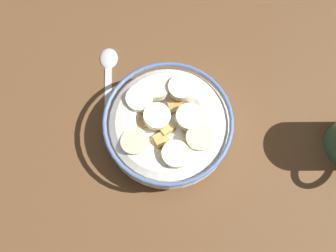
# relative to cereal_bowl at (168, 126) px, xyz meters

# --- Properties ---
(ground_plane) EXTENTS (1.35, 1.35, 0.02)m
(ground_plane) POSITION_rel_cereal_bowl_xyz_m (0.00, 0.00, -0.04)
(ground_plane) COLOR brown
(cereal_bowl) EXTENTS (0.17, 0.17, 0.06)m
(cereal_bowl) POSITION_rel_cereal_bowl_xyz_m (0.00, 0.00, 0.00)
(cereal_bowl) COLOR silver
(cereal_bowl) RESTS_ON ground_plane
(spoon) EXTENTS (0.14, 0.07, 0.01)m
(spoon) POSITION_rel_cereal_bowl_xyz_m (-0.06, -0.12, -0.03)
(spoon) COLOR #B7B7BC
(spoon) RESTS_ON ground_plane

